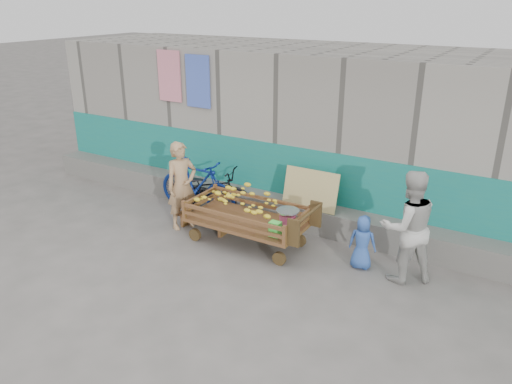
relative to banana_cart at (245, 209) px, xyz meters
The scene contains 9 objects.
ground 1.46m from the banana_cart, 70.43° to the right, with size 80.00×80.00×0.00m, color #585451.
building_wall 2.96m from the banana_cart, 81.00° to the left, with size 12.00×3.50×3.00m.
banana_cart is the anchor object (origin of this frame).
bench 1.00m from the banana_cart, behind, with size 1.03×0.31×0.26m.
vendor_man 1.31m from the banana_cart, behind, with size 0.58×0.38×1.59m, color tan.
woman 2.64m from the banana_cart, ahead, with size 0.83×0.64×1.70m, color beige.
child 2.00m from the banana_cart, ahead, with size 0.42×0.27×0.86m, color #3159AD.
bicycle_dark 1.53m from the banana_cart, 148.33° to the left, with size 0.60×1.71×0.90m, color black.
bicycle_blue 1.65m from the banana_cart, 155.50° to the left, with size 0.50×1.78×1.07m, color navy.
Camera 1 is at (3.60, -5.19, 3.92)m, focal length 35.00 mm.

